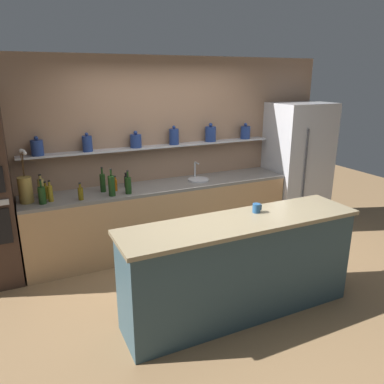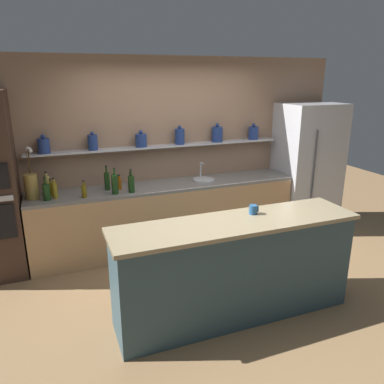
{
  "view_description": "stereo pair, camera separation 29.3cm",
  "coord_description": "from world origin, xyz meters",
  "px_view_note": "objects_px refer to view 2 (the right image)",
  "views": [
    {
      "loc": [
        -1.86,
        -3.34,
        2.34
      ],
      "look_at": [
        -0.11,
        0.35,
        1.06
      ],
      "focal_mm": 35.0,
      "sensor_mm": 36.0,
      "label": 1
    },
    {
      "loc": [
        -1.59,
        -3.46,
        2.34
      ],
      "look_at": [
        -0.11,
        0.35,
        1.06
      ],
      "focal_mm": 35.0,
      "sensor_mm": 36.0,
      "label": 2
    }
  ],
  "objects_px": {
    "sink_fixture": "(203,179)",
    "bottle_sauce_8": "(131,180)",
    "bottle_wine_1": "(131,184)",
    "coffee_mug": "(253,210)",
    "flower_vase": "(31,185)",
    "bottle_wine_7": "(115,184)",
    "bottle_spirit_2": "(47,185)",
    "refrigerator": "(307,167)",
    "bottle_wine_6": "(107,181)",
    "bottle_oil_3": "(84,191)",
    "bottle_sauce_9": "(119,183)",
    "bottle_oil_4": "(55,190)",
    "bottle_oil_5": "(51,189)",
    "bottle_wine_0": "(46,192)"
  },
  "relations": [
    {
      "from": "sink_fixture",
      "to": "bottle_sauce_8",
      "type": "xyz_separation_m",
      "value": [
        -1.02,
        0.1,
        0.06
      ]
    },
    {
      "from": "bottle_wine_1",
      "to": "coffee_mug",
      "type": "distance_m",
      "value": 1.73
    },
    {
      "from": "flower_vase",
      "to": "bottle_wine_7",
      "type": "bearing_deg",
      "value": -10.06
    },
    {
      "from": "bottle_spirit_2",
      "to": "bottle_sauce_8",
      "type": "bearing_deg",
      "value": -1.19
    },
    {
      "from": "refrigerator",
      "to": "bottle_wine_6",
      "type": "xyz_separation_m",
      "value": [
        -3.08,
        0.07,
        0.07
      ]
    },
    {
      "from": "bottle_oil_3",
      "to": "bottle_wine_7",
      "type": "bearing_deg",
      "value": -0.08
    },
    {
      "from": "bottle_sauce_9",
      "to": "bottle_wine_1",
      "type": "bearing_deg",
      "value": -57.62
    },
    {
      "from": "bottle_oil_4",
      "to": "bottle_sauce_8",
      "type": "xyz_separation_m",
      "value": [
        0.97,
        0.2,
        -0.02
      ]
    },
    {
      "from": "bottle_wine_1",
      "to": "bottle_sauce_8",
      "type": "bearing_deg",
      "value": 79.41
    },
    {
      "from": "refrigerator",
      "to": "bottle_oil_4",
      "type": "bearing_deg",
      "value": -179.21
    },
    {
      "from": "bottle_oil_3",
      "to": "bottle_sauce_9",
      "type": "xyz_separation_m",
      "value": [
        0.46,
        0.18,
        0.0
      ]
    },
    {
      "from": "bottle_oil_5",
      "to": "bottle_wine_7",
      "type": "distance_m",
      "value": 0.78
    },
    {
      "from": "bottle_oil_4",
      "to": "bottle_sauce_8",
      "type": "bearing_deg",
      "value": 11.53
    },
    {
      "from": "refrigerator",
      "to": "bottle_wine_1",
      "type": "height_order",
      "value": "refrigerator"
    },
    {
      "from": "bottle_oil_4",
      "to": "bottle_sauce_9",
      "type": "relative_size",
      "value": 1.28
    },
    {
      "from": "sink_fixture",
      "to": "bottle_oil_5",
      "type": "relative_size",
      "value": 1.38
    },
    {
      "from": "bottle_wine_7",
      "to": "coffee_mug",
      "type": "relative_size",
      "value": 3.41
    },
    {
      "from": "bottle_wine_6",
      "to": "bottle_sauce_8",
      "type": "relative_size",
      "value": 1.65
    },
    {
      "from": "bottle_sauce_9",
      "to": "bottle_oil_4",
      "type": "bearing_deg",
      "value": -173.4
    },
    {
      "from": "bottle_spirit_2",
      "to": "bottle_oil_3",
      "type": "distance_m",
      "value": 0.52
    },
    {
      "from": "bottle_sauce_9",
      "to": "coffee_mug",
      "type": "xyz_separation_m",
      "value": [
        1.02,
        -1.66,
        0.06
      ]
    },
    {
      "from": "flower_vase",
      "to": "bottle_oil_4",
      "type": "xyz_separation_m",
      "value": [
        0.26,
        -0.08,
        -0.07
      ]
    },
    {
      "from": "bottle_oil_5",
      "to": "bottle_wine_7",
      "type": "height_order",
      "value": "bottle_wine_7"
    },
    {
      "from": "bottle_wine_0",
      "to": "bottle_oil_4",
      "type": "height_order",
      "value": "bottle_wine_0"
    },
    {
      "from": "bottle_sauce_9",
      "to": "sink_fixture",
      "type": "bearing_deg",
      "value": 0.4
    },
    {
      "from": "bottle_wine_6",
      "to": "bottle_spirit_2",
      "type": "bearing_deg",
      "value": 172.32
    },
    {
      "from": "bottle_wine_0",
      "to": "bottle_wine_6",
      "type": "xyz_separation_m",
      "value": [
        0.74,
        0.17,
        0.02
      ]
    },
    {
      "from": "bottle_wine_7",
      "to": "coffee_mug",
      "type": "height_order",
      "value": "bottle_wine_7"
    },
    {
      "from": "bottle_sauce_9",
      "to": "bottle_wine_0",
      "type": "bearing_deg",
      "value": -171.21
    },
    {
      "from": "bottle_spirit_2",
      "to": "bottle_oil_5",
      "type": "distance_m",
      "value": 0.11
    },
    {
      "from": "bottle_wine_1",
      "to": "bottle_oil_4",
      "type": "height_order",
      "value": "bottle_wine_1"
    },
    {
      "from": "bottle_wine_6",
      "to": "bottle_sauce_9",
      "type": "bearing_deg",
      "value": -10.96
    },
    {
      "from": "coffee_mug",
      "to": "sink_fixture",
      "type": "bearing_deg",
      "value": 84.29
    },
    {
      "from": "refrigerator",
      "to": "bottle_wine_6",
      "type": "distance_m",
      "value": 3.08
    },
    {
      "from": "flower_vase",
      "to": "bottle_oil_3",
      "type": "height_order",
      "value": "flower_vase"
    },
    {
      "from": "refrigerator",
      "to": "bottle_sauce_8",
      "type": "bearing_deg",
      "value": 176.97
    },
    {
      "from": "bottle_oil_3",
      "to": "flower_vase",
      "type": "bearing_deg",
      "value": 163.83
    },
    {
      "from": "bottle_wine_6",
      "to": "bottle_oil_4",
      "type": "bearing_deg",
      "value": -169.3
    },
    {
      "from": "bottle_oil_4",
      "to": "coffee_mug",
      "type": "bearing_deg",
      "value": -40.83
    },
    {
      "from": "bottle_wine_1",
      "to": "bottle_oil_3",
      "type": "relative_size",
      "value": 1.43
    },
    {
      "from": "sink_fixture",
      "to": "bottle_sauce_9",
      "type": "distance_m",
      "value": 1.19
    },
    {
      "from": "flower_vase",
      "to": "sink_fixture",
      "type": "distance_m",
      "value": 2.25
    },
    {
      "from": "bottle_wine_1",
      "to": "bottle_oil_5",
      "type": "height_order",
      "value": "bottle_wine_1"
    },
    {
      "from": "sink_fixture",
      "to": "bottle_oil_3",
      "type": "height_order",
      "value": "sink_fixture"
    },
    {
      "from": "bottle_spirit_2",
      "to": "bottle_oil_3",
      "type": "bearing_deg",
      "value": -37.04
    },
    {
      "from": "flower_vase",
      "to": "sink_fixture",
      "type": "relative_size",
      "value": 2.09
    },
    {
      "from": "coffee_mug",
      "to": "bottle_oil_4",
      "type": "bearing_deg",
      "value": 139.17
    },
    {
      "from": "bottle_oil_4",
      "to": "bottle_wine_7",
      "type": "xyz_separation_m",
      "value": [
        0.71,
        -0.09,
        0.03
      ]
    },
    {
      "from": "bottle_oil_3",
      "to": "bottle_oil_4",
      "type": "xyz_separation_m",
      "value": [
        -0.33,
        0.09,
        0.02
      ]
    },
    {
      "from": "sink_fixture",
      "to": "bottle_wine_0",
      "type": "bearing_deg",
      "value": -175.99
    }
  ]
}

